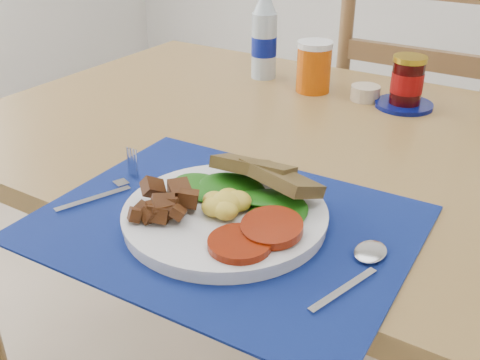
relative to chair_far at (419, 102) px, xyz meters
The scene contains 10 objects.
table 0.70m from the chair_far, 91.75° to the right, with size 1.40×0.90×0.75m.
chair_far is the anchor object (origin of this frame).
placemat 1.06m from the chair_far, 89.44° to the right, with size 0.52×0.41×0.00m, color black.
breakfast_plate 1.07m from the chair_far, 89.75° to the right, with size 0.29×0.29×0.07m.
fork 1.09m from the chair_far, 100.34° to the right, with size 0.06×0.17×0.00m.
spoon 1.08m from the chair_far, 78.35° to the right, with size 0.04×0.17×0.01m.
water_bottle 0.56m from the chair_far, 124.83° to the right, with size 0.06×0.06×0.21m.
juice_glass 0.51m from the chair_far, 107.23° to the right, with size 0.08×0.08×0.11m, color #BB4804.
ramekin 0.47m from the chair_far, 91.69° to the right, with size 0.07×0.07×0.03m, color #C7B292.
jam_on_saucer 0.49m from the chair_far, 80.21° to the right, with size 0.13×0.13×0.11m.
Camera 1 is at (0.41, -0.72, 1.18)m, focal length 42.00 mm.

